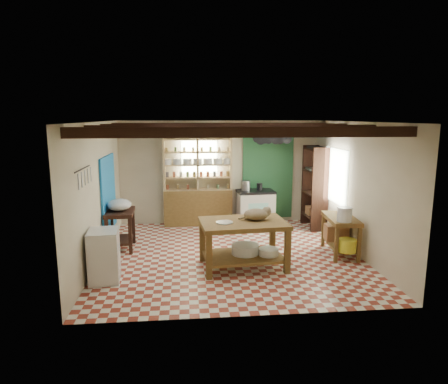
{
  "coord_description": "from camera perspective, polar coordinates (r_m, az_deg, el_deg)",
  "views": [
    {
      "loc": [
        -0.85,
        -7.51,
        2.69
      ],
      "look_at": [
        -0.09,
        0.3,
        1.21
      ],
      "focal_mm": 32.0,
      "sensor_mm": 36.0,
      "label": 1
    }
  ],
  "objects": [
    {
      "name": "wicker_basket",
      "position": [
        8.56,
        15.68,
        -5.54
      ],
      "size": [
        0.48,
        0.39,
        0.31
      ],
      "primitive_type": "cube",
      "rotation": [
        0.0,
        0.0,
        -0.09
      ],
      "color": "#9D683F",
      "rests_on": "right_counter"
    },
    {
      "name": "white_cabinet",
      "position": [
        6.97,
        -16.76,
        -8.71
      ],
      "size": [
        0.53,
        0.61,
        0.86
      ],
      "primitive_type": "cube",
      "rotation": [
        0.0,
        0.0,
        0.09
      ],
      "color": "silver",
      "rests_on": "floor"
    },
    {
      "name": "right_counter",
      "position": [
        8.28,
        16.27,
        -5.97
      ],
      "size": [
        0.62,
        1.1,
        0.76
      ],
      "primitive_type": "cube",
      "rotation": [
        0.0,
        0.0,
        -0.09
      ],
      "color": "brown",
      "rests_on": "floor"
    },
    {
      "name": "prep_table",
      "position": [
        8.49,
        -14.55,
        -5.26
      ],
      "size": [
        0.58,
        0.83,
        0.82
      ],
      "primitive_type": "cube",
      "rotation": [
        0.0,
        0.0,
        0.04
      ],
      "color": "black",
      "rests_on": "floor"
    },
    {
      "name": "basin_small",
      "position": [
        7.33,
        6.38,
        -8.5
      ],
      "size": [
        0.39,
        0.39,
        0.13
      ],
      "primitive_type": "cylinder",
      "rotation": [
        0.0,
        0.0,
        0.08
      ],
      "color": "silver",
      "rests_on": "work_table"
    },
    {
      "name": "wall_front",
      "position": [
        5.27,
        3.96,
        -4.66
      ],
      "size": [
        5.0,
        0.04,
        2.6
      ],
      "primitive_type": "cube",
      "color": "beige",
      "rests_on": "floor"
    },
    {
      "name": "wall_left",
      "position": [
        7.81,
        -17.65,
        -0.08
      ],
      "size": [
        0.04,
        5.0,
        2.6
      ],
      "primitive_type": "cube",
      "color": "beige",
      "rests_on": "floor"
    },
    {
      "name": "white_bucket",
      "position": [
        7.81,
        16.85,
        -3.07
      ],
      "size": [
        0.3,
        0.3,
        0.27
      ],
      "primitive_type": "cylinder",
      "rotation": [
        0.0,
        0.0,
        -0.09
      ],
      "color": "silver",
      "rests_on": "right_counter"
    },
    {
      "name": "yellow_tub",
      "position": [
        7.88,
        17.19,
        -7.29
      ],
      "size": [
        0.36,
        0.36,
        0.24
      ],
      "primitive_type": "cylinder",
      "rotation": [
        0.0,
        0.0,
        -0.09
      ],
      "color": "yellow",
      "rests_on": "right_counter"
    },
    {
      "name": "kettle_left",
      "position": [
        9.9,
        3.14,
        0.91
      ],
      "size": [
        0.23,
        0.23,
        0.25
      ],
      "primitive_type": "cylinder",
      "rotation": [
        0.0,
        0.0,
        0.08
      ],
      "color": "#9C9DA3",
      "rests_on": "stove"
    },
    {
      "name": "tall_rack",
      "position": [
        9.97,
        12.83,
        0.66
      ],
      "size": [
        0.4,
        0.86,
        2.0
      ],
      "primitive_type": "cube",
      "color": "black",
      "rests_on": "floor"
    },
    {
      "name": "wall_right",
      "position": [
        8.34,
        18.22,
        0.55
      ],
      "size": [
        0.04,
        5.0,
        2.6
      ],
      "primitive_type": "cube",
      "color": "beige",
      "rests_on": "floor"
    },
    {
      "name": "steel_tray",
      "position": [
        7.03,
        0.08,
        -4.36
      ],
      "size": [
        0.32,
        0.32,
        0.02
      ],
      "primitive_type": "cylinder",
      "rotation": [
        0.0,
        0.0,
        0.08
      ],
      "color": "#9C9DA3",
      "rests_on": "work_table"
    },
    {
      "name": "enamel_bowl",
      "position": [
        8.37,
        -14.71,
        -1.77
      ],
      "size": [
        0.5,
        0.5,
        0.24
      ],
      "primitive_type": "ellipsoid",
      "rotation": [
        0.0,
        0.0,
        0.04
      ],
      "color": "silver",
      "rests_on": "prep_table"
    },
    {
      "name": "cat",
      "position": [
        7.23,
        4.62,
        -3.2
      ],
      "size": [
        0.53,
        0.45,
        0.21
      ],
      "primitive_type": "ellipsoid",
      "rotation": [
        0.0,
        0.0,
        0.26
      ],
      "color": "#907A53",
      "rests_on": "work_table"
    },
    {
      "name": "basin_large",
      "position": [
        7.36,
        3.03,
        -8.17
      ],
      "size": [
        0.53,
        0.53,
        0.17
      ],
      "primitive_type": "cylinder",
      "rotation": [
        0.0,
        0.0,
        0.08
      ],
      "color": "silver",
      "rests_on": "work_table"
    },
    {
      "name": "kettle_right",
      "position": [
        9.99,
        5.1,
        0.76
      ],
      "size": [
        0.15,
        0.15,
        0.18
      ],
      "primitive_type": "cylinder",
      "rotation": [
        0.0,
        0.0,
        0.08
      ],
      "color": "black",
      "rests_on": "stove"
    },
    {
      "name": "ceiling",
      "position": [
        7.56,
        0.92,
        10.0
      ],
      "size": [
        5.0,
        5.0,
        0.02
      ],
      "primitive_type": "cube",
      "color": "#424247",
      "rests_on": "wall_back"
    },
    {
      "name": "blue_wall_patch",
      "position": [
        8.71,
        -16.17,
        -0.26
      ],
      "size": [
        0.04,
        1.4,
        1.6
      ],
      "primitive_type": "cube",
      "color": "blue",
      "rests_on": "wall_left"
    },
    {
      "name": "floor",
      "position": [
        8.03,
        0.87,
        -8.98
      ],
      "size": [
        5.0,
        5.0,
        0.02
      ],
      "primitive_type": "cube",
      "color": "#9B3421",
      "rests_on": "ground"
    },
    {
      "name": "wall_back",
      "position": [
        10.14,
        -0.7,
        2.81
      ],
      "size": [
        5.0,
        0.04,
        2.6
      ],
      "primitive_type": "cube",
      "color": "beige",
      "rests_on": "floor"
    },
    {
      "name": "pot_rack",
      "position": [
        9.8,
        6.88,
        7.63
      ],
      "size": [
        0.86,
        0.12,
        0.36
      ],
      "primitive_type": "cube",
      "color": "black",
      "rests_on": "ceiling"
    },
    {
      "name": "shelving_unit",
      "position": [
        9.95,
        -3.76,
        1.47
      ],
      "size": [
        1.7,
        0.34,
        2.2
      ],
      "primitive_type": "cube",
      "color": "tan",
      "rests_on": "floor"
    },
    {
      "name": "utensil_rail",
      "position": [
        6.57,
        -19.51,
        2.1
      ],
      "size": [
        0.06,
        0.9,
        0.28
      ],
      "primitive_type": "cube",
      "color": "black",
      "rests_on": "wall_left"
    },
    {
      "name": "window_right",
      "position": [
        9.23,
        15.67,
        2.25
      ],
      "size": [
        0.02,
        1.3,
        1.2
      ],
      "primitive_type": "cube",
      "color": "silver",
      "rests_on": "wall_right"
    },
    {
      "name": "work_table",
      "position": [
        7.27,
        2.74,
        -7.46
      ],
      "size": [
        1.59,
        1.13,
        0.86
      ],
      "primitive_type": "cube",
      "rotation": [
        0.0,
        0.0,
        0.08
      ],
      "color": "brown",
      "rests_on": "floor"
    },
    {
      "name": "green_wall_patch",
      "position": [
        10.3,
        6.27,
        2.59
      ],
      "size": [
        1.3,
        0.04,
        2.3
      ],
      "primitive_type": "cube",
      "color": "#21532D",
      "rests_on": "wall_back"
    },
    {
      "name": "window_back",
      "position": [
        10.04,
        -3.55,
        5.01
      ],
      "size": [
        0.9,
        0.02,
        0.8
      ],
      "primitive_type": "cube",
      "color": "silver",
      "rests_on": "wall_back"
    },
    {
      "name": "stove",
      "position": [
        10.07,
        4.5,
        -2.24
      ],
      "size": [
        0.95,
        0.68,
        0.89
      ],
      "primitive_type": "cube",
      "rotation": [
        0.0,
        0.0,
        0.08
      ],
      "color": "beige",
      "rests_on": "floor"
    },
    {
      "name": "ceiling_beams",
      "position": [
        7.56,
        0.92,
        9.09
      ],
      "size": [
        5.0,
        3.8,
        0.15
      ],
      "primitive_type": "cube",
      "color": "black",
      "rests_on": "ceiling"
    }
  ]
}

